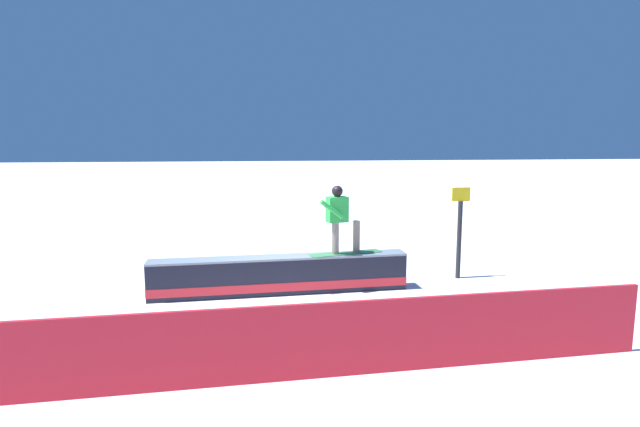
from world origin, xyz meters
TOP-DOWN VIEW (x-y plane):
  - ground_plane at (0.00, 0.00)m, footprint 120.00×120.00m
  - grind_box at (0.00, 0.00)m, footprint 5.10×0.73m
  - snowboarder at (-1.19, -0.04)m, footprint 1.53×0.66m
  - safety_fence at (0.00, 3.66)m, footprint 9.75×0.56m
  - trail_marker at (-3.93, -0.61)m, footprint 0.40×0.10m

SIDE VIEW (x-z plane):
  - ground_plane at x=0.00m, z-range 0.00..0.00m
  - grind_box at x=0.00m, z-range -0.03..0.71m
  - safety_fence at x=0.00m, z-range 0.00..0.99m
  - trail_marker at x=-3.93m, z-range 0.07..2.07m
  - snowboarder at x=-1.19m, z-range 0.81..2.19m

